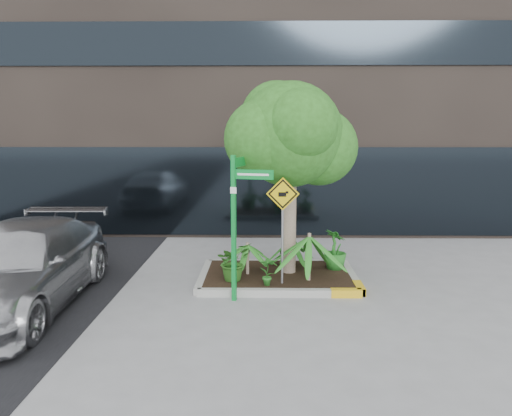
{
  "coord_description": "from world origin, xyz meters",
  "views": [
    {
      "loc": [
        -0.12,
        -10.1,
        3.23
      ],
      "look_at": [
        -0.27,
        0.2,
        1.59
      ],
      "focal_mm": 35.0,
      "sensor_mm": 36.0,
      "label": 1
    }
  ],
  "objects_px": {
    "tree": "(290,135)",
    "street_sign_post": "(237,212)",
    "cattle_sign": "(283,212)",
    "parked_car": "(19,267)"
  },
  "relations": [
    {
      "from": "tree",
      "to": "cattle_sign",
      "type": "relative_size",
      "value": 1.99
    },
    {
      "from": "parked_car",
      "to": "cattle_sign",
      "type": "xyz_separation_m",
      "value": [
        4.8,
        1.08,
        0.84
      ]
    },
    {
      "from": "tree",
      "to": "street_sign_post",
      "type": "xyz_separation_m",
      "value": [
        -1.04,
        -1.41,
        -1.4
      ]
    },
    {
      "from": "parked_car",
      "to": "street_sign_post",
      "type": "height_order",
      "value": "street_sign_post"
    },
    {
      "from": "tree",
      "to": "cattle_sign",
      "type": "xyz_separation_m",
      "value": [
        -0.17,
        -0.78,
        -1.51
      ]
    },
    {
      "from": "street_sign_post",
      "to": "cattle_sign",
      "type": "bearing_deg",
      "value": 50.81
    },
    {
      "from": "tree",
      "to": "parked_car",
      "type": "bearing_deg",
      "value": -159.46
    },
    {
      "from": "street_sign_post",
      "to": "cattle_sign",
      "type": "height_order",
      "value": "street_sign_post"
    },
    {
      "from": "street_sign_post",
      "to": "cattle_sign",
      "type": "xyz_separation_m",
      "value": [
        0.87,
        0.63,
        -0.11
      ]
    },
    {
      "from": "tree",
      "to": "cattle_sign",
      "type": "height_order",
      "value": "tree"
    }
  ]
}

